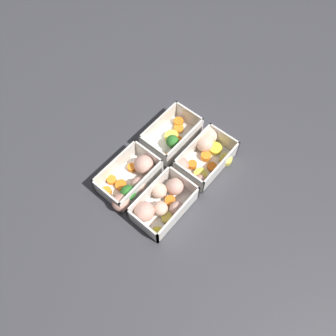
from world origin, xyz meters
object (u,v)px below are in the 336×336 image
object	(u,v)px
container_near_left	(162,203)
container_near_right	(203,155)
container_far_right	(172,136)
container_far_left	(131,181)

from	to	relation	value
container_near_left	container_near_right	size ratio (longest dim) A/B	0.91
container_far_right	container_near_right	bearing A→B (deg)	-86.33
container_near_left	container_far_left	distance (m)	0.10
container_near_left	container_near_right	distance (m)	0.18
container_near_left	container_near_right	bearing A→B (deg)	2.31
container_near_right	container_far_left	distance (m)	0.20
container_near_left	container_near_right	world-z (taller)	same
container_near_right	container_far_left	bearing A→B (deg)	153.00
container_near_right	container_far_right	world-z (taller)	same
container_near_right	container_far_right	xyz separation A→B (m)	(-0.01, 0.10, -0.00)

